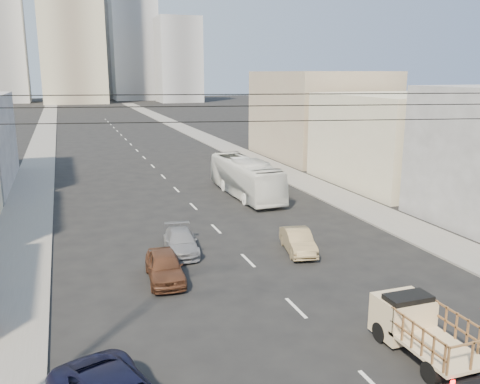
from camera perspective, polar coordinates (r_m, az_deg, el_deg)
sidewalk_left at (r=80.80m, az=-21.22°, el=5.40°), size 3.50×180.00×0.12m
sidewalk_right at (r=83.34m, az=-4.79°, el=6.46°), size 3.50×180.00×0.12m
lane_dashes at (r=64.53m, az=-11.12°, el=4.23°), size 0.15×104.00×0.01m
flatbed_pickup at (r=19.70m, az=19.76°, el=-13.97°), size 1.95×4.41×1.90m
city_bus at (r=41.37m, az=0.63°, el=1.65°), size 2.78×11.02×3.06m
sedan_brown at (r=25.08m, az=-8.46°, el=-8.27°), size 1.93×4.25×1.41m
sedan_tan at (r=28.76m, az=6.53°, el=-5.50°), size 2.13×4.12×1.29m
sedan_grey at (r=28.72m, az=-6.66°, el=-5.58°), size 2.23×4.46×1.24m
overhead_wires at (r=14.68m, az=18.30°, el=9.16°), size 23.01×5.02×0.72m
bldg_right_mid at (r=47.91m, az=17.37°, el=5.64°), size 11.00×14.00×8.00m
bldg_right_far at (r=61.56m, az=8.92°, el=8.58°), size 12.00×16.00×10.00m
high_rise_tower at (r=181.34m, az=-18.61°, el=18.98°), size 20.00×20.00×60.00m
midrise_ne at (r=197.25m, az=-11.83°, el=15.93°), size 16.00×16.00×40.00m
midrise_nw at (r=191.05m, az=-25.18°, el=14.18°), size 15.00×15.00×34.00m
midrise_back at (r=211.03m, az=-15.79°, el=16.07°), size 18.00×18.00×44.00m
midrise_east at (r=179.46m, az=-6.93°, el=14.48°), size 14.00×14.00×28.00m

